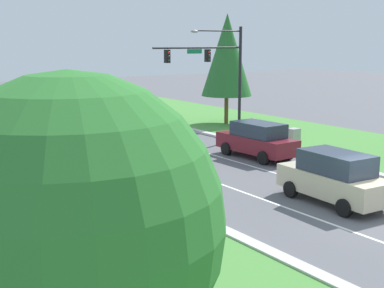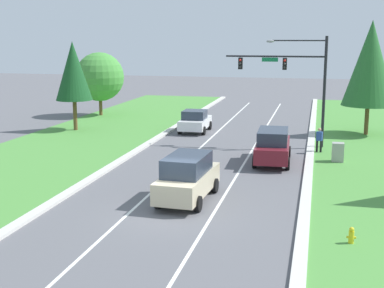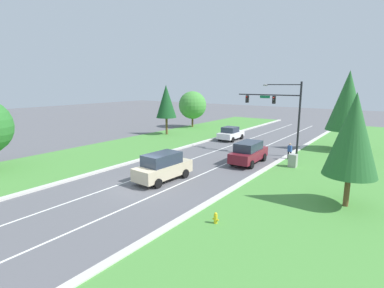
{
  "view_description": "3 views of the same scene",
  "coord_description": "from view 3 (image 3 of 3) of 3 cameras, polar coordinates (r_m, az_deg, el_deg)",
  "views": [
    {
      "loc": [
        -16.59,
        -12.33,
        6.62
      ],
      "look_at": [
        -2.39,
        8.68,
        1.75
      ],
      "focal_mm": 50.0,
      "sensor_mm": 36.0,
      "label": 1
    },
    {
      "loc": [
        6.0,
        -21.29,
        7.53
      ],
      "look_at": [
        -0.91,
        7.84,
        1.52
      ],
      "focal_mm": 50.0,
      "sensor_mm": 36.0,
      "label": 2
    },
    {
      "loc": [
        15.03,
        -14.71,
        7.45
      ],
      "look_at": [
        -1.04,
        7.75,
        1.81
      ],
      "focal_mm": 28.0,
      "sensor_mm": 36.0,
      "label": 3
    }
  ],
  "objects": [
    {
      "name": "conifer_mid_left_tree",
      "position": [
        43.51,
        -4.94,
        8.07
      ],
      "size": [
        2.92,
        2.92,
        7.21
      ],
      "color": "brown",
      "rests_on": "ground_plane"
    },
    {
      "name": "burgundy_suv",
      "position": [
        28.58,
        10.74,
        -1.56
      ],
      "size": [
        2.29,
        5.15,
        2.07
      ],
      "rotation": [
        0.0,
        0.0,
        0.04
      ],
      "color": "maroon",
      "rests_on": "ground_plane"
    },
    {
      "name": "curb_strip_left",
      "position": [
        26.43,
        -18.3,
        -5.27
      ],
      "size": [
        0.5,
        90.0,
        0.15
      ],
      "color": "beige",
      "rests_on": "ground_plane"
    },
    {
      "name": "conifer_near_right_tree",
      "position": [
        36.81,
        27.49,
        7.32
      ],
      "size": [
        4.04,
        4.04,
        8.8
      ],
      "color": "brown",
      "rests_on": "ground_plane"
    },
    {
      "name": "traffic_signal_mast",
      "position": [
        32.46,
        16.53,
        6.82
      ],
      "size": [
        6.85,
        0.41,
        7.6
      ],
      "color": "black",
      "rests_on": "ground_plane"
    },
    {
      "name": "champagne_suv",
      "position": [
        23.27,
        -5.57,
        -4.33
      ],
      "size": [
        2.29,
        5.04,
        2.18
      ],
      "rotation": [
        0.0,
        0.0,
        -0.05
      ],
      "color": "beige",
      "rests_on": "ground_plane"
    },
    {
      "name": "white_sedan",
      "position": [
        40.05,
        7.38,
        2.0
      ],
      "size": [
        2.22,
        4.32,
        1.77
      ],
      "rotation": [
        0.0,
        0.0,
        0.02
      ],
      "color": "white",
      "rests_on": "ground_plane"
    },
    {
      "name": "ground_plane",
      "position": [
        22.31,
        -9.55,
        -8.14
      ],
      "size": [
        160.0,
        160.0,
        0.0
      ],
      "primitive_type": "plane",
      "color": "#5B5B60"
    },
    {
      "name": "grass_verge_right",
      "position": [
        16.98,
        18.47,
        -14.98
      ],
      "size": [
        10.0,
        90.0,
        0.08
      ],
      "color": "#4C8E3D",
      "rests_on": "ground_plane"
    },
    {
      "name": "fire_hydrant",
      "position": [
        16.52,
        4.52,
        -13.99
      ],
      "size": [
        0.34,
        0.2,
        0.7
      ],
      "color": "gold",
      "rests_on": "ground_plane"
    },
    {
      "name": "curb_strip_right",
      "position": [
        18.94,
        2.87,
        -11.39
      ],
      "size": [
        0.5,
        90.0,
        0.15
      ],
      "color": "beige",
      "rests_on": "ground_plane"
    },
    {
      "name": "utility_cabinet",
      "position": [
        28.25,
        18.65,
        -3.08
      ],
      "size": [
        0.7,
        0.6,
        1.24
      ],
      "color": "#9E9E99",
      "rests_on": "ground_plane"
    },
    {
      "name": "conifer_far_right_tree",
      "position": [
        19.82,
        28.32,
        1.53
      ],
      "size": [
        3.09,
        3.09,
        6.96
      ],
      "color": "brown",
      "rests_on": "ground_plane"
    },
    {
      "name": "grass_verge_left",
      "position": [
        30.72,
        -24.12,
        -3.45
      ],
      "size": [
        10.0,
        90.0,
        0.08
      ],
      "color": "#4C8E3D",
      "rests_on": "ground_plane"
    },
    {
      "name": "pedestrian",
      "position": [
        30.87,
        18.11,
        -1.22
      ],
      "size": [
        0.43,
        0.31,
        1.69
      ],
      "rotation": [
        0.0,
        0.0,
        2.87
      ],
      "color": "black",
      "rests_on": "ground_plane"
    },
    {
      "name": "oak_near_left_tree",
      "position": [
        50.97,
        0.09,
        7.41
      ],
      "size": [
        4.66,
        4.66,
        6.11
      ],
      "color": "brown",
      "rests_on": "ground_plane"
    },
    {
      "name": "lane_stripe_inner_right",
      "position": [
        21.14,
        -6.06,
        -9.16
      ],
      "size": [
        0.14,
        81.0,
        0.01
      ],
      "color": "white",
      "rests_on": "ground_plane"
    },
    {
      "name": "lane_stripe_inner_left",
      "position": [
        23.56,
        -12.68,
        -7.18
      ],
      "size": [
        0.14,
        81.0,
        0.01
      ],
      "color": "white",
      "rests_on": "ground_plane"
    }
  ]
}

